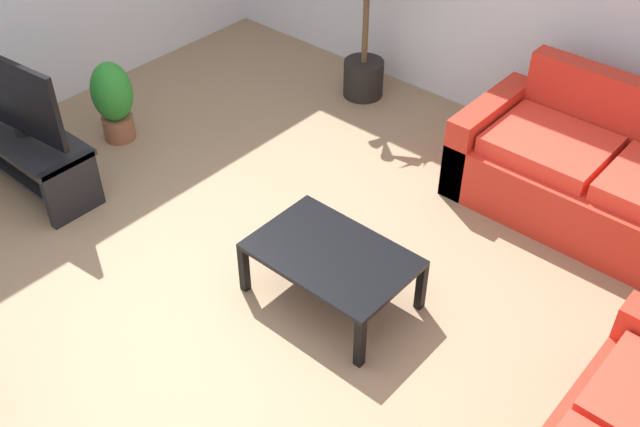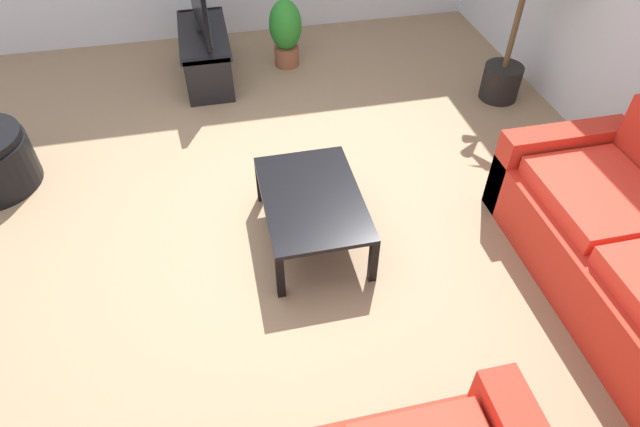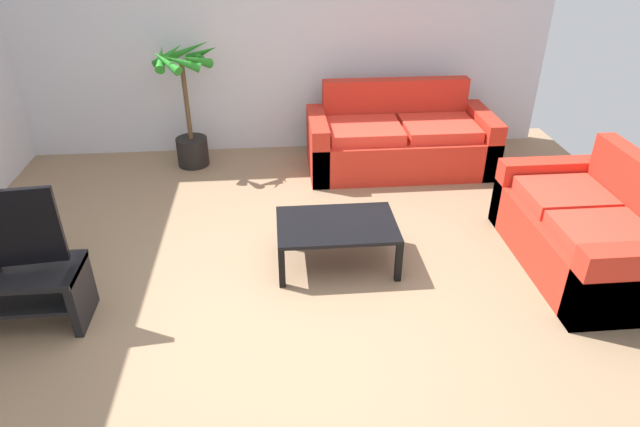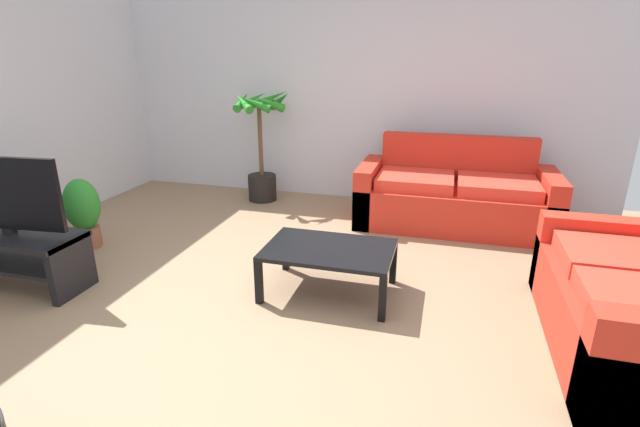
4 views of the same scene
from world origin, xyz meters
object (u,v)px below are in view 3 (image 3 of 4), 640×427
potted_palm (188,108)px  tv_stand (1,289)px  couch_main (399,142)px  coffee_table (337,228)px  potted_plant_small (33,223)px  couch_loveseat (587,233)px

potted_palm → tv_stand: bearing=-110.9°
couch_main → potted_palm: 2.31m
coffee_table → potted_plant_small: (-2.42, 0.25, 0.03)m
couch_main → couch_loveseat: (1.09, -1.99, -0.00)m
tv_stand → potted_plant_small: potted_plant_small is taller
couch_main → coffee_table: size_ratio=2.08×
couch_main → potted_plant_small: size_ratio=3.00×
couch_loveseat → tv_stand: 4.37m
couch_loveseat → potted_palm: potted_palm is taller
coffee_table → potted_plant_small: potted_plant_small is taller
tv_stand → potted_plant_small: 0.79m
couch_loveseat → tv_stand: size_ratio=1.44×
couch_main → potted_palm: potted_palm is taller
couch_loveseat → potted_palm: (-3.36, 2.28, 0.36)m
couch_loveseat → potted_plant_small: (-4.41, 0.46, 0.06)m
couch_loveseat → potted_plant_small: bearing=174.1°
potted_plant_small → couch_loveseat: bearing=-5.9°
couch_main → tv_stand: 4.01m
couch_loveseat → tv_stand: (-4.36, -0.33, -0.01)m
couch_loveseat → coffee_table: size_ratio=1.66×
potted_palm → potted_plant_small: 2.12m
tv_stand → coffee_table: 2.43m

